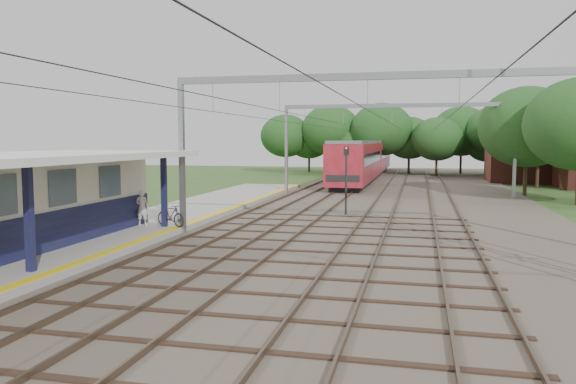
% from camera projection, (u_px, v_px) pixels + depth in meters
% --- Properties ---
extents(ballast_bed, '(18.00, 90.00, 0.10)m').
position_uv_depth(ballast_bed, '(399.00, 203.00, 37.78)').
color(ballast_bed, '#473D33').
rests_on(ballast_bed, ground).
extents(platform, '(5.00, 52.00, 0.35)m').
position_uv_depth(platform, '(122.00, 232.00, 24.90)').
color(platform, gray).
rests_on(platform, ground).
extents(yellow_stripe, '(0.45, 52.00, 0.01)m').
position_uv_depth(yellow_stripe, '(168.00, 230.00, 24.37)').
color(yellow_stripe, yellow).
rests_on(yellow_stripe, platform).
extents(rail_tracks, '(11.80, 88.00, 0.15)m').
position_uv_depth(rail_tracks, '(362.00, 200.00, 38.34)').
color(rail_tracks, brown).
rests_on(rail_tracks, ballast_bed).
extents(catenary_system, '(17.22, 88.00, 7.00)m').
position_uv_depth(catenary_system, '(387.00, 119.00, 32.84)').
color(catenary_system, gray).
rests_on(catenary_system, ground).
extents(tree_band, '(31.72, 30.88, 8.82)m').
position_uv_depth(tree_band, '(407.00, 134.00, 63.65)').
color(tree_band, '#382619').
rests_on(tree_band, ground).
extents(house_far, '(8.00, 6.12, 8.66)m').
position_uv_depth(house_far, '(530.00, 150.00, 56.05)').
color(house_far, brown).
rests_on(house_far, ground).
extents(person, '(0.64, 0.46, 1.65)m').
position_uv_depth(person, '(142.00, 208.00, 25.66)').
color(person, silver).
rests_on(person, platform).
extents(bicycle, '(1.77, 1.08, 1.03)m').
position_uv_depth(bicycle, '(171.00, 215.00, 25.37)').
color(bicycle, black).
rests_on(bicycle, platform).
extents(train, '(3.14, 39.13, 4.11)m').
position_uv_depth(train, '(367.00, 158.00, 62.44)').
color(train, black).
rests_on(train, ballast_bed).
extents(signal_post, '(0.29, 0.26, 3.91)m').
position_uv_depth(signal_post, '(346.00, 174.00, 31.18)').
color(signal_post, black).
rests_on(signal_post, ground).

